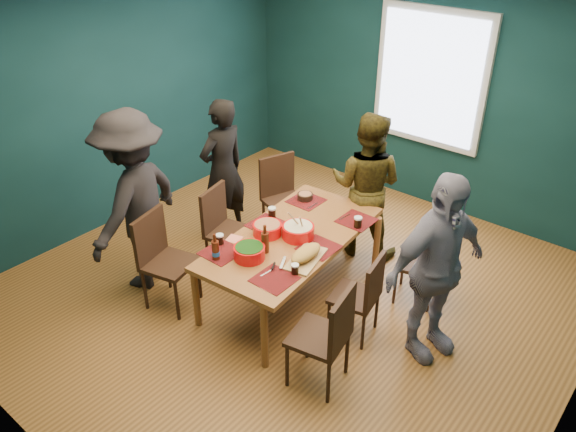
{
  "coord_description": "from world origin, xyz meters",
  "views": [
    {
      "loc": [
        2.73,
        -3.38,
        3.43
      ],
      "look_at": [
        0.02,
        -0.08,
        0.91
      ],
      "focal_mm": 35.0,
      "sensor_mm": 36.0,
      "label": 1
    }
  ],
  "objects_px": {
    "bowl_dumpling": "(298,231)",
    "person_right": "(436,269)",
    "person_back": "(366,186)",
    "chair_right_mid": "(363,292)",
    "dining_table": "(292,242)",
    "chair_left_near": "(161,253)",
    "chair_left_far": "(282,191)",
    "person_far_left": "(223,170)",
    "cutting_board": "(306,255)",
    "chair_right_far": "(428,258)",
    "bowl_herbs": "(249,252)",
    "chair_left_mid": "(223,223)",
    "chair_right_near": "(329,332)",
    "bowl_salad": "(267,229)",
    "person_near_left": "(135,202)"
  },
  "relations": [
    {
      "from": "person_near_left",
      "to": "bowl_herbs",
      "type": "relative_size",
      "value": 6.6
    },
    {
      "from": "bowl_herbs",
      "to": "chair_left_far",
      "type": "bearing_deg",
      "value": 119.7
    },
    {
      "from": "bowl_dumpling",
      "to": "person_right",
      "type": "bearing_deg",
      "value": 7.48
    },
    {
      "from": "chair_left_far",
      "to": "dining_table",
      "type": "bearing_deg",
      "value": -25.32
    },
    {
      "from": "bowl_herbs",
      "to": "dining_table",
      "type": "bearing_deg",
      "value": 83.34
    },
    {
      "from": "person_far_left",
      "to": "bowl_herbs",
      "type": "distance_m",
      "value": 1.55
    },
    {
      "from": "chair_right_near",
      "to": "person_back",
      "type": "xyz_separation_m",
      "value": [
        -0.84,
        1.79,
        0.25
      ]
    },
    {
      "from": "person_far_left",
      "to": "chair_left_mid",
      "type": "bearing_deg",
      "value": 47.11
    },
    {
      "from": "chair_right_far",
      "to": "bowl_salad",
      "type": "relative_size",
      "value": 3.14
    },
    {
      "from": "dining_table",
      "to": "chair_left_near",
      "type": "relative_size",
      "value": 2.05
    },
    {
      "from": "chair_left_far",
      "to": "bowl_herbs",
      "type": "relative_size",
      "value": 3.47
    },
    {
      "from": "chair_left_far",
      "to": "person_near_left",
      "type": "height_order",
      "value": "person_near_left"
    },
    {
      "from": "chair_right_far",
      "to": "chair_right_mid",
      "type": "distance_m",
      "value": 0.82
    },
    {
      "from": "chair_left_far",
      "to": "person_far_left",
      "type": "bearing_deg",
      "value": -122.17
    },
    {
      "from": "chair_right_near",
      "to": "bowl_salad",
      "type": "relative_size",
      "value": 3.46
    },
    {
      "from": "chair_left_far",
      "to": "cutting_board",
      "type": "bearing_deg",
      "value": -22.45
    },
    {
      "from": "person_right",
      "to": "bowl_salad",
      "type": "height_order",
      "value": "person_right"
    },
    {
      "from": "bowl_salad",
      "to": "cutting_board",
      "type": "distance_m",
      "value": 0.53
    },
    {
      "from": "chair_left_near",
      "to": "person_near_left",
      "type": "distance_m",
      "value": 0.55
    },
    {
      "from": "person_back",
      "to": "person_right",
      "type": "height_order",
      "value": "person_right"
    },
    {
      "from": "chair_right_near",
      "to": "bowl_dumpling",
      "type": "distance_m",
      "value": 1.11
    },
    {
      "from": "chair_left_mid",
      "to": "chair_right_near",
      "type": "relative_size",
      "value": 0.98
    },
    {
      "from": "dining_table",
      "to": "person_right",
      "type": "bearing_deg",
      "value": 3.15
    },
    {
      "from": "person_back",
      "to": "bowl_salad",
      "type": "distance_m",
      "value": 1.27
    },
    {
      "from": "cutting_board",
      "to": "dining_table",
      "type": "bearing_deg",
      "value": 133.2
    },
    {
      "from": "dining_table",
      "to": "chair_left_mid",
      "type": "relative_size",
      "value": 2.12
    },
    {
      "from": "chair_right_far",
      "to": "person_back",
      "type": "height_order",
      "value": "person_back"
    },
    {
      "from": "chair_right_near",
      "to": "cutting_board",
      "type": "bearing_deg",
      "value": 131.12
    },
    {
      "from": "chair_right_mid",
      "to": "cutting_board",
      "type": "distance_m",
      "value": 0.58
    },
    {
      "from": "chair_right_near",
      "to": "bowl_salad",
      "type": "distance_m",
      "value": 1.24
    },
    {
      "from": "chair_right_far",
      "to": "chair_right_near",
      "type": "relative_size",
      "value": 0.91
    },
    {
      "from": "chair_right_far",
      "to": "cutting_board",
      "type": "relative_size",
      "value": 1.48
    },
    {
      "from": "chair_left_near",
      "to": "chair_right_near",
      "type": "xyz_separation_m",
      "value": [
        1.79,
        0.14,
        -0.01
      ]
    },
    {
      "from": "chair_left_mid",
      "to": "bowl_salad",
      "type": "distance_m",
      "value": 0.7
    },
    {
      "from": "chair_left_near",
      "to": "person_right",
      "type": "xyz_separation_m",
      "value": [
        2.2,
        0.99,
        0.29
      ]
    },
    {
      "from": "cutting_board",
      "to": "chair_left_far",
      "type": "bearing_deg",
      "value": 124.88
    },
    {
      "from": "person_back",
      "to": "chair_right_mid",
      "type": "bearing_deg",
      "value": 106.83
    },
    {
      "from": "chair_left_mid",
      "to": "cutting_board",
      "type": "relative_size",
      "value": 1.6
    },
    {
      "from": "cutting_board",
      "to": "chair_right_far",
      "type": "bearing_deg",
      "value": 43.19
    },
    {
      "from": "person_back",
      "to": "cutting_board",
      "type": "bearing_deg",
      "value": 85.32
    },
    {
      "from": "chair_right_far",
      "to": "person_right",
      "type": "xyz_separation_m",
      "value": [
        0.32,
        -0.58,
        0.35
      ]
    },
    {
      "from": "chair_left_far",
      "to": "chair_left_near",
      "type": "bearing_deg",
      "value": -73.23
    },
    {
      "from": "person_far_left",
      "to": "person_back",
      "type": "xyz_separation_m",
      "value": [
        1.37,
        0.7,
        -0.01
      ]
    },
    {
      "from": "chair_left_far",
      "to": "bowl_dumpling",
      "type": "height_order",
      "value": "bowl_dumpling"
    },
    {
      "from": "chair_left_mid",
      "to": "chair_right_near",
      "type": "xyz_separation_m",
      "value": [
        1.75,
        -0.61,
        0.01
      ]
    },
    {
      "from": "chair_left_near",
      "to": "chair_right_near",
      "type": "relative_size",
      "value": 1.02
    },
    {
      "from": "chair_left_mid",
      "to": "chair_right_mid",
      "type": "bearing_deg",
      "value": -11.57
    },
    {
      "from": "person_far_left",
      "to": "cutting_board",
      "type": "relative_size",
      "value": 2.84
    },
    {
      "from": "person_far_left",
      "to": "cutting_board",
      "type": "xyz_separation_m",
      "value": [
        1.63,
        -0.64,
        -0.04
      ]
    },
    {
      "from": "person_back",
      "to": "person_right",
      "type": "distance_m",
      "value": 1.56
    }
  ]
}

